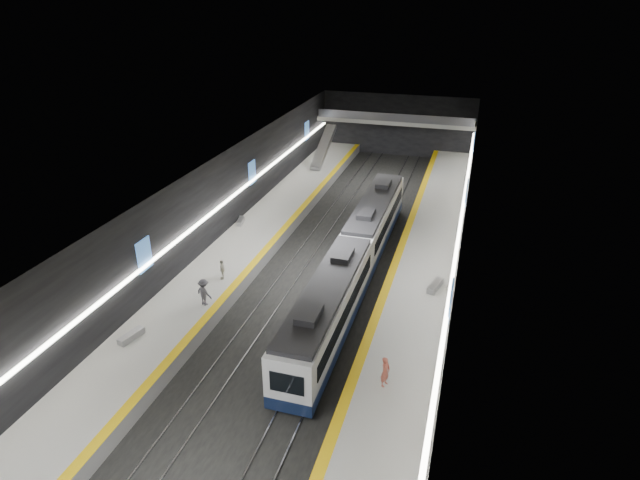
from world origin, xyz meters
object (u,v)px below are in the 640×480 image
(bench_left_far, at_px, (241,221))
(passenger_left_a, at_px, (222,270))
(bench_left_near, at_px, (131,336))
(escalator, at_px, (324,147))
(passenger_right_a, at_px, (385,372))
(train, at_px, (355,256))
(passenger_left_b, at_px, (204,292))
(bench_right_far, at_px, (435,286))

(bench_left_far, relative_size, passenger_left_a, 1.07)
(bench_left_near, distance_m, bench_left_far, 18.21)
(escalator, relative_size, passenger_right_a, 4.50)
(bench_left_far, bearing_deg, escalator, 71.35)
(train, distance_m, passenger_left_b, 11.47)
(escalator, bearing_deg, passenger_left_a, -88.10)
(bench_left_far, xyz_separation_m, passenger_left_a, (2.99, -9.77, 0.57))
(train, xyz_separation_m, bench_left_near, (-11.07, -12.44, -0.98))
(bench_left_near, distance_m, bench_right_far, 20.67)
(train, xyz_separation_m, passenger_left_b, (-8.59, -7.60, -0.23))
(bench_left_near, height_order, bench_right_far, bench_right_far)
(train, bearing_deg, bench_right_far, -9.29)
(bench_left_far, bearing_deg, train, -38.58)
(escalator, height_order, bench_left_near, escalator)
(bench_left_near, xyz_separation_m, passenger_left_b, (2.48, 4.84, 0.74))
(escalator, xyz_separation_m, passenger_left_b, (1.41, -33.44, -0.94))
(train, height_order, passenger_left_b, train)
(escalator, relative_size, passenger_left_b, 4.16)
(passenger_left_a, height_order, passenger_left_b, passenger_left_b)
(bench_right_far, bearing_deg, bench_left_far, 175.15)
(escalator, bearing_deg, train, -68.84)
(bench_left_near, xyz_separation_m, passenger_right_a, (15.62, 0.31, 0.67))
(passenger_right_a, xyz_separation_m, passenger_left_a, (-13.56, 8.11, -0.12))
(bench_left_near, bearing_deg, passenger_left_a, 89.32)
(bench_left_far, bearing_deg, bench_right_far, -33.38)
(escalator, relative_size, bench_right_far, 4.03)
(escalator, bearing_deg, passenger_left_b, -87.59)
(bench_left_far, distance_m, passenger_left_a, 10.24)
(escalator, xyz_separation_m, bench_left_far, (-2.00, -20.09, -1.70))
(passenger_left_a, bearing_deg, train, 92.30)
(passenger_right_a, height_order, passenger_left_a, passenger_right_a)
(bench_left_near, bearing_deg, passenger_right_a, 14.20)
(bench_left_far, relative_size, passenger_left_b, 0.85)
(bench_left_far, xyz_separation_m, passenger_left_b, (3.41, -13.35, 0.76))
(escalator, height_order, passenger_left_b, escalator)
(escalator, height_order, passenger_left_a, escalator)
(passenger_left_a, xyz_separation_m, passenger_left_b, (0.42, -3.58, 0.19))
(train, bearing_deg, passenger_left_a, -155.95)
(train, bearing_deg, escalator, 111.16)
(train, height_order, escalator, escalator)
(bench_right_far, relative_size, passenger_left_b, 1.03)
(train, relative_size, bench_left_near, 16.94)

